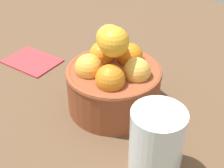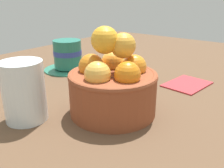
# 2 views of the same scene
# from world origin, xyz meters

# --- Properties ---
(ground_plane) EXTENTS (1.53, 1.09, 0.04)m
(ground_plane) POSITION_xyz_m (0.00, 0.00, -0.02)
(ground_plane) COLOR brown
(terracotta_bowl) EXTENTS (0.15, 0.15, 0.15)m
(terracotta_bowl) POSITION_xyz_m (0.00, 0.00, 0.05)
(terracotta_bowl) COLOR brown
(terracotta_bowl) RESTS_ON ground_plane
(water_glass) EXTENTS (0.07, 0.07, 0.10)m
(water_glass) POSITION_xyz_m (-0.10, 0.09, 0.05)
(water_glass) COLOR silver
(water_glass) RESTS_ON ground_plane
(folded_napkin) EXTENTS (0.11, 0.09, 0.01)m
(folded_napkin) POSITION_xyz_m (0.21, -0.05, 0.00)
(folded_napkin) COLOR #B23338
(folded_napkin) RESTS_ON ground_plane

